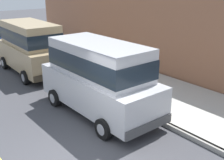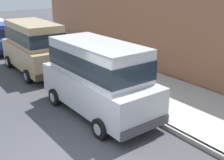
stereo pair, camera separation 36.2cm
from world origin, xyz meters
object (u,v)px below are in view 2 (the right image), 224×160
at_px(car_tan_van, 34,45).
at_px(dog_tan, 129,77).
at_px(fire_hydrant, 162,104).
at_px(car_blue_hatchback, 3,37).
at_px(car_silver_van, 98,75).

bearing_deg(car_tan_van, dog_tan, -61.33).
bearing_deg(fire_hydrant, car_tan_van, 101.01).
relative_size(car_tan_van, dog_tan, 7.40).
height_order(car_tan_van, car_blue_hatchback, car_tan_van).
xyz_separation_m(car_tan_van, fire_hydrant, (1.45, -7.47, -0.92)).
bearing_deg(car_tan_van, fire_hydrant, -78.99).
bearing_deg(car_tan_van, car_blue_hatchback, 90.64).
distance_m(car_silver_van, dog_tan, 3.03).
xyz_separation_m(dog_tan, fire_hydrant, (-1.01, -2.96, 0.05)).
xyz_separation_m(car_tan_van, car_blue_hatchback, (-0.06, 5.15, -0.42)).
distance_m(car_blue_hatchback, dog_tan, 10.00).
bearing_deg(car_silver_van, car_tan_van, 89.31).
distance_m(car_silver_van, car_blue_hatchback, 11.03).
bearing_deg(car_silver_van, car_blue_hatchback, 89.94).
height_order(car_tan_van, dog_tan, car_tan_van).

